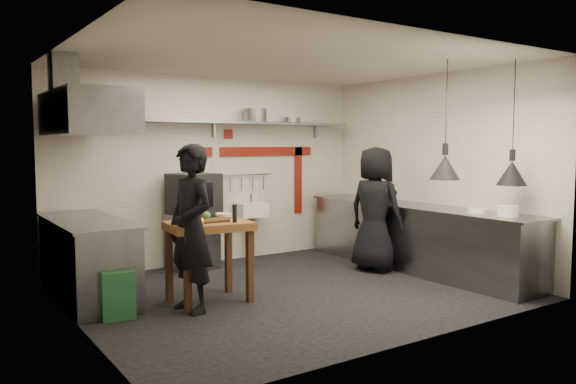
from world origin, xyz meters
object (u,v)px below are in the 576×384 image
oven_stand (193,241)px  green_bin (117,294)px  combi_oven (194,194)px  chef_left (191,228)px  chef_right (375,209)px  prep_table (209,262)px

oven_stand → green_bin: 2.32m
green_bin → oven_stand: bearing=46.1°
green_bin → combi_oven: bearing=45.2°
green_bin → chef_left: chef_left is taller
combi_oven → green_bin: bearing=-147.2°
oven_stand → chef_right: size_ratio=0.45×
green_bin → chef_right: chef_right is taller
green_bin → chef_left: 1.01m
combi_oven → chef_right: size_ratio=0.35×
prep_table → chef_right: bearing=9.2°
combi_oven → green_bin: (-1.61, -1.62, -0.84)m
chef_left → chef_right: (2.98, 0.36, -0.02)m
oven_stand → combi_oven: size_ratio=1.32×
combi_oven → chef_left: 2.05m
chef_right → green_bin: bearing=79.1°
oven_stand → green_bin: oven_stand is taller
green_bin → chef_right: size_ratio=0.28×
combi_oven → chef_right: bearing=-47.5°
chef_right → prep_table: bearing=80.1°
green_bin → prep_table: size_ratio=0.54×
oven_stand → green_bin: size_ratio=1.60×
oven_stand → chef_right: (2.11, -1.54, 0.48)m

